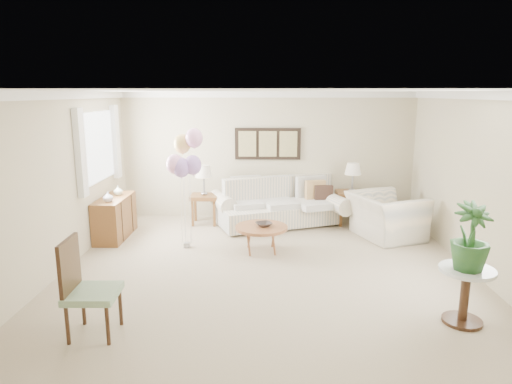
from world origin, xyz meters
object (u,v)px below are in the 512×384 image
(accent_chair, at_px, (85,286))
(armchair, at_px, (385,216))
(coffee_table, at_px, (261,228))
(sofa, at_px, (279,207))
(balloon_cluster, at_px, (185,156))

(accent_chair, bearing_deg, armchair, 40.77)
(coffee_table, bearing_deg, sofa, 78.65)
(balloon_cluster, bearing_deg, coffee_table, -7.42)
(sofa, xyz_separation_m, coffee_table, (-0.32, -1.59, 0.03))
(accent_chair, xyz_separation_m, balloon_cluster, (0.60, 2.86, 1.00))
(armchair, relative_size, accent_chair, 1.13)
(armchair, bearing_deg, coffee_table, 89.56)
(coffee_table, xyz_separation_m, balloon_cluster, (-1.25, 0.16, 1.16))
(sofa, distance_m, accent_chair, 4.81)
(balloon_cluster, bearing_deg, accent_chair, -101.84)
(sofa, distance_m, balloon_cluster, 2.44)
(sofa, distance_m, coffee_table, 1.63)
(sofa, distance_m, armchair, 2.06)
(armchair, distance_m, accent_chair, 5.39)
(sofa, height_order, coffee_table, sofa)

